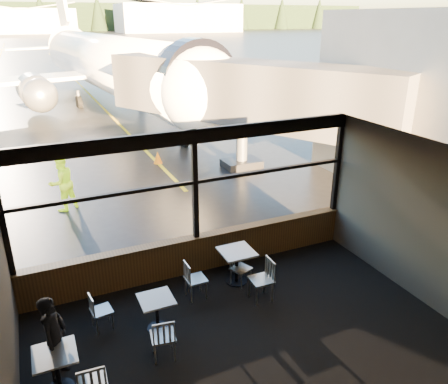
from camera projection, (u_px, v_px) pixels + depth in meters
ground_plane at (31, 42)px, 112.25m from camera, size 520.00×520.00×0.00m
carpet_floor at (255, 349)px, 8.10m from camera, size 8.00×6.00×0.01m
ceiling at (261, 171)px, 6.80m from camera, size 8.00×6.00×0.04m
wall_right at (429, 226)px, 8.98m from camera, size 0.04×6.00×3.50m
window_sill at (197, 254)px, 10.48m from camera, size 8.00×0.28×0.90m
window_header at (194, 136)px, 9.40m from camera, size 8.00×0.18×0.30m
mullion_left at (1, 217)px, 8.32m from camera, size 0.12×0.12×2.60m
mullion_centre at (195, 186)px, 9.83m from camera, size 0.12×0.12×2.60m
mullion_right at (337, 164)px, 11.33m from camera, size 0.12×0.12×2.60m
window_transom at (195, 182)px, 9.79m from camera, size 8.00×0.10×0.08m
airliner at (108, 25)px, 28.21m from camera, size 31.69×36.88×10.52m
jet_bridge at (234, 117)px, 15.78m from camera, size 8.98×10.97×4.79m
cafe_table_near at (237, 266)px, 10.03m from camera, size 0.75×0.75×0.82m
cafe_table_mid at (157, 314)px, 8.52m from camera, size 0.64×0.64×0.71m
cafe_table_left at (58, 372)px, 7.10m from camera, size 0.68×0.68×0.75m
chair_near_e at (261, 280)px, 9.37m from camera, size 0.54×0.54×0.97m
chair_near_w at (196, 280)px, 9.46m from camera, size 0.50×0.50×0.90m
chair_near_n at (241, 269)px, 9.92m from camera, size 0.59×0.59×0.83m
chair_mid_s at (163, 337)px, 7.77m from camera, size 0.55×0.55×0.89m
chair_mid_w at (102, 311)px, 8.52m from camera, size 0.49×0.49×0.80m
chair_left_s at (92, 384)px, 6.73m from camera, size 0.55×0.55×0.95m
passenger at (55, 338)px, 7.22m from camera, size 0.59×0.68×1.58m
ground_crew at (62, 183)px, 13.69m from camera, size 1.11×1.04×1.82m
cone_nose at (158, 157)px, 18.36m from camera, size 0.37×0.37×0.51m
terminal_annex at (434, 100)px, 15.45m from camera, size 5.00×7.00×6.00m
hangar_mid at (23, 20)px, 165.42m from camera, size 38.00×15.00×10.00m
hangar_right at (179, 17)px, 181.96m from camera, size 50.00×20.00×12.00m
treeline at (21, 17)px, 186.22m from camera, size 360.00×3.00×12.00m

